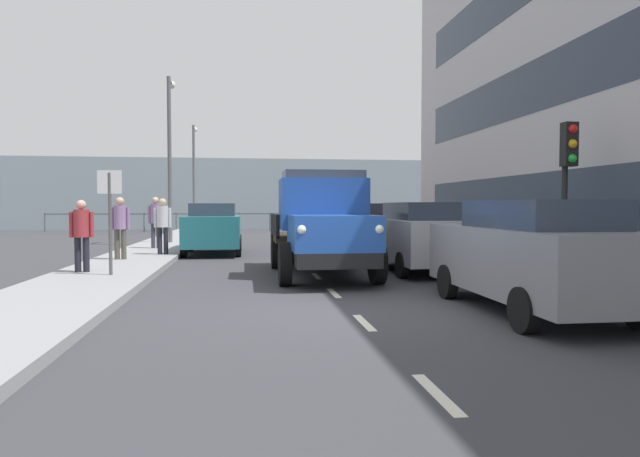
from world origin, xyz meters
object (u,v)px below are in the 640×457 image
(truck_vintage_blue, at_px, (323,226))
(street_sign, at_px, (110,204))
(car_teal_oppositeside_0, at_px, (213,228))
(lamp_post_far, at_px, (194,168))
(car_grey_kerbside_near, at_px, (532,254))
(pedestrian_by_lamp, at_px, (82,230))
(car_silver_kerbside_1, at_px, (421,236))
(pedestrian_in_dark_coat, at_px, (120,223))
(traffic_light_near, at_px, (568,165))
(car_maroon_kerbside_2, at_px, (371,227))
(car_black_kerbside_3, at_px, (342,222))
(pedestrian_near_railing, at_px, (163,221))
(pedestrian_strolling, at_px, (156,218))
(lamp_post_promenade, at_px, (170,145))

(truck_vintage_blue, relative_size, street_sign, 2.51)
(car_teal_oppositeside_0, bearing_deg, lamp_post_far, -82.81)
(car_grey_kerbside_near, bearing_deg, lamp_post_far, -74.68)
(pedestrian_by_lamp, bearing_deg, lamp_post_far, -91.48)
(car_silver_kerbside_1, xyz_separation_m, car_teal_oppositeside_0, (5.43, -5.86, -0.00))
(pedestrian_in_dark_coat, bearing_deg, traffic_light_near, 152.01)
(car_maroon_kerbside_2, xyz_separation_m, car_teal_oppositeside_0, (5.43, -0.26, -0.00))
(car_maroon_kerbside_2, distance_m, lamp_post_far, 18.00)
(car_black_kerbside_3, bearing_deg, street_sign, 59.74)
(car_black_kerbside_3, relative_size, lamp_post_far, 0.68)
(car_maroon_kerbside_2, relative_size, pedestrian_by_lamp, 2.68)
(pedestrian_near_railing, bearing_deg, car_grey_kerbside_near, 125.65)
(pedestrian_strolling, bearing_deg, truck_vintage_blue, 122.77)
(pedestrian_strolling, bearing_deg, lamp_post_far, -90.17)
(car_black_kerbside_3, height_order, traffic_light_near, traffic_light_near)
(car_teal_oppositeside_0, relative_size, pedestrian_near_railing, 2.31)
(car_black_kerbside_3, height_order, pedestrian_strolling, pedestrian_strolling)
(car_maroon_kerbside_2, xyz_separation_m, pedestrian_near_railing, (6.86, 1.44, 0.26))
(car_black_kerbside_3, bearing_deg, car_grey_kerbside_near, 90.00)
(truck_vintage_blue, xyz_separation_m, pedestrian_in_dark_coat, (5.21, -3.47, -0.01))
(car_maroon_kerbside_2, bearing_deg, truck_vintage_blue, 67.95)
(lamp_post_far, bearing_deg, car_maroon_kerbside_2, 114.75)
(car_silver_kerbside_1, distance_m, pedestrian_near_railing, 8.02)
(car_black_kerbside_3, distance_m, pedestrian_near_railing, 10.02)
(traffic_light_near, distance_m, lamp_post_promenade, 16.12)
(traffic_light_near, height_order, lamp_post_promenade, lamp_post_promenade)
(car_teal_oppositeside_0, bearing_deg, pedestrian_in_dark_coat, 53.41)
(car_silver_kerbside_1, distance_m, car_teal_oppositeside_0, 7.99)
(pedestrian_in_dark_coat, xyz_separation_m, pedestrian_near_railing, (-0.94, -1.49, -0.01))
(pedestrian_by_lamp, bearing_deg, truck_vintage_blue, 174.91)
(car_teal_oppositeside_0, distance_m, street_sign, 7.08)
(pedestrian_near_railing, distance_m, lamp_post_promenade, 6.72)
(truck_vintage_blue, relative_size, car_maroon_kerbside_2, 1.30)
(pedestrian_near_railing, bearing_deg, car_silver_kerbside_1, 148.78)
(car_silver_kerbside_1, xyz_separation_m, car_maroon_kerbside_2, (0.00, -5.60, -0.00))
(street_sign, bearing_deg, truck_vintage_blue, -178.27)
(lamp_post_promenade, height_order, street_sign, lamp_post_promenade)
(car_teal_oppositeside_0, height_order, pedestrian_in_dark_coat, pedestrian_in_dark_coat)
(truck_vintage_blue, distance_m, pedestrian_by_lamp, 5.43)
(car_grey_kerbside_near, xyz_separation_m, car_maroon_kerbside_2, (0.00, -11.00, -0.00))
(truck_vintage_blue, height_order, car_grey_kerbside_near, truck_vintage_blue)
(car_teal_oppositeside_0, xyz_separation_m, lamp_post_promenade, (1.95, -4.29, 3.25))
(traffic_light_near, bearing_deg, lamp_post_far, -68.35)
(car_black_kerbside_3, distance_m, pedestrian_in_dark_coat, 11.75)
(truck_vintage_blue, xyz_separation_m, traffic_light_near, (-4.84, 1.87, 1.29))
(car_grey_kerbside_near, distance_m, car_maroon_kerbside_2, 11.00)
(traffic_light_near, bearing_deg, pedestrian_in_dark_coat, -27.99)
(car_grey_kerbside_near, relative_size, car_maroon_kerbside_2, 1.01)
(pedestrian_in_dark_coat, bearing_deg, pedestrian_near_railing, -122.30)
(pedestrian_in_dark_coat, distance_m, pedestrian_near_railing, 1.76)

